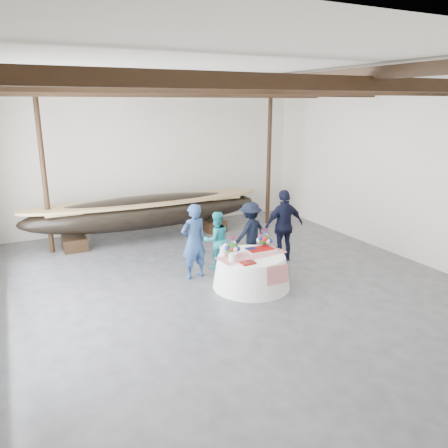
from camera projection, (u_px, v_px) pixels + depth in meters
name	position (u px, v px, depth m)	size (l,w,h in m)	color
floor	(240.00, 290.00, 9.71)	(10.00, 12.00, 0.01)	#3D3D42
wall_back	(155.00, 159.00, 14.30)	(10.00, 0.02, 4.50)	silver
wall_right	(412.00, 174.00, 11.22)	(0.02, 12.00, 4.50)	silver
ceiling	(242.00, 77.00, 8.50)	(10.00, 12.00, 0.01)	white
pavilion_structure	(225.00, 104.00, 9.32)	(9.80, 11.76, 4.50)	black
longboat_display	(148.00, 212.00, 13.11)	(7.23, 1.45, 1.36)	black
banquet_table	(251.00, 271.00, 9.81)	(1.74, 1.74, 0.75)	white
tabletop_items	(248.00, 247.00, 9.81)	(1.66, 1.02, 0.40)	red
guest_woman_blue	(194.00, 241.00, 10.19)	(0.65, 0.43, 1.80)	navy
guest_woman_teal	(216.00, 240.00, 10.89)	(0.70, 0.55, 1.44)	#22AAB3
guest_man_left	(250.00, 232.00, 11.29)	(1.02, 0.59, 1.59)	black
guest_man_right	(284.00, 226.00, 11.31)	(1.11, 0.46, 1.89)	black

